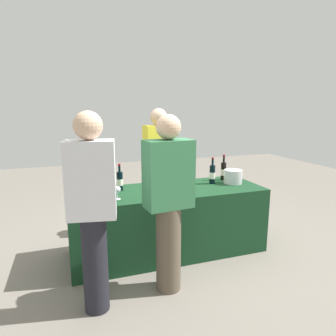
{
  "coord_description": "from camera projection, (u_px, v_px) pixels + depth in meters",
  "views": [
    {
      "loc": [
        -1.06,
        -3.09,
        1.67
      ],
      "look_at": [
        0.0,
        0.0,
        1.01
      ],
      "focal_mm": 31.75,
      "sensor_mm": 36.0,
      "label": 1
    }
  ],
  "objects": [
    {
      "name": "ground_plane",
      "position": [
        168.0,
        251.0,
        3.53
      ],
      "size": [
        12.0,
        12.0,
        0.0
      ],
      "primitive_type": "plane",
      "color": "slate"
    },
    {
      "name": "wine_bottle_3",
      "position": [
        173.0,
        177.0,
        3.46
      ],
      "size": [
        0.07,
        0.07,
        0.33
      ],
      "color": "black",
      "rests_on": "tasting_table"
    },
    {
      "name": "wine_glass_2",
      "position": [
        188.0,
        184.0,
        3.29
      ],
      "size": [
        0.06,
        0.06,
        0.12
      ],
      "color": "silver",
      "rests_on": "tasting_table"
    },
    {
      "name": "wine_bottle_6",
      "position": [
        223.0,
        171.0,
        3.81
      ],
      "size": [
        0.07,
        0.07,
        0.33
      ],
      "color": "black",
      "rests_on": "tasting_table"
    },
    {
      "name": "server_pouring",
      "position": [
        159.0,
        165.0,
        4.02
      ],
      "size": [
        0.41,
        0.25,
        1.66
      ],
      "rotation": [
        0.0,
        0.0,
        3.24
      ],
      "color": "brown",
      "rests_on": "ground_plane"
    },
    {
      "name": "tasting_table",
      "position": [
        168.0,
        221.0,
        3.46
      ],
      "size": [
        2.2,
        0.78,
        0.76
      ],
      "primitive_type": "cube",
      "color": "#14381E",
      "rests_on": "ground_plane"
    },
    {
      "name": "wine_bottle_0",
      "position": [
        95.0,
        183.0,
        3.18
      ],
      "size": [
        0.06,
        0.06,
        0.34
      ],
      "color": "black",
      "rests_on": "tasting_table"
    },
    {
      "name": "wine_bottle_5",
      "position": [
        212.0,
        174.0,
        3.62
      ],
      "size": [
        0.07,
        0.07,
        0.33
      ],
      "color": "black",
      "rests_on": "tasting_table"
    },
    {
      "name": "wine_bottle_1",
      "position": [
        109.0,
        182.0,
        3.21
      ],
      "size": [
        0.07,
        0.07,
        0.34
      ],
      "color": "black",
      "rests_on": "tasting_table"
    },
    {
      "name": "wine_bottle_4",
      "position": [
        181.0,
        177.0,
        3.49
      ],
      "size": [
        0.07,
        0.07,
        0.32
      ],
      "color": "black",
      "rests_on": "tasting_table"
    },
    {
      "name": "guest_0",
      "position": [
        92.0,
        207.0,
        2.34
      ],
      "size": [
        0.41,
        0.27,
        1.65
      ],
      "rotation": [
        0.0,
        0.0,
        -0.18
      ],
      "color": "black",
      "rests_on": "ground_plane"
    },
    {
      "name": "guest_1",
      "position": [
        168.0,
        200.0,
        2.63
      ],
      "size": [
        0.44,
        0.27,
        1.62
      ],
      "rotation": [
        0.0,
        0.0,
        0.1
      ],
      "color": "brown",
      "rests_on": "ground_plane"
    },
    {
      "name": "wine_glass_1",
      "position": [
        172.0,
        185.0,
        3.21
      ],
      "size": [
        0.07,
        0.07,
        0.13
      ],
      "color": "silver",
      "rests_on": "tasting_table"
    },
    {
      "name": "ice_bucket",
      "position": [
        233.0,
        177.0,
        3.65
      ],
      "size": [
        0.22,
        0.22,
        0.17
      ],
      "primitive_type": "cylinder",
      "color": "silver",
      "rests_on": "tasting_table"
    },
    {
      "name": "wine_glass_0",
      "position": [
        117.0,
        190.0,
        3.0
      ],
      "size": [
        0.07,
        0.07,
        0.14
      ],
      "color": "silver",
      "rests_on": "tasting_table"
    },
    {
      "name": "wine_bottle_2",
      "position": [
        120.0,
        181.0,
        3.33
      ],
      "size": [
        0.07,
        0.07,
        0.3
      ],
      "color": "black",
      "rests_on": "tasting_table"
    }
  ]
}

